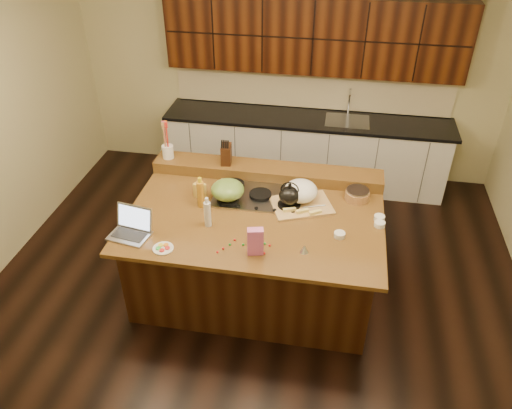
# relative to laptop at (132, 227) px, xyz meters

# --- Properties ---
(room) EXTENTS (5.52, 5.02, 2.72)m
(room) POSITION_rel_laptop_xyz_m (1.03, 0.47, 0.37)
(room) COLOR black
(room) RESTS_ON ground
(island) EXTENTS (2.40, 1.60, 0.92)m
(island) POSITION_rel_laptop_xyz_m (1.03, 0.47, -0.52)
(island) COLOR black
(island) RESTS_ON ground
(back_ledge) EXTENTS (2.40, 0.30, 0.12)m
(back_ledge) POSITION_rel_laptop_xyz_m (1.03, 1.17, -0.00)
(back_ledge) COLOR black
(back_ledge) RESTS_ON island
(cooktop) EXTENTS (0.92, 0.52, 0.05)m
(cooktop) POSITION_rel_laptop_xyz_m (1.03, 0.77, -0.05)
(cooktop) COLOR gray
(cooktop) RESTS_ON island
(back_counter) EXTENTS (3.70, 0.66, 2.40)m
(back_counter) POSITION_rel_laptop_xyz_m (1.33, 2.70, -0.00)
(back_counter) COLOR silver
(back_counter) RESTS_ON ground
(kettle) EXTENTS (0.25, 0.25, 0.18)m
(kettle) POSITION_rel_laptop_xyz_m (1.33, 0.64, 0.07)
(kettle) COLOR black
(kettle) RESTS_ON cooktop
(green_bowl) EXTENTS (0.40, 0.40, 0.18)m
(green_bowl) POSITION_rel_laptop_xyz_m (0.73, 0.64, 0.07)
(green_bowl) COLOR #5A7E32
(green_bowl) RESTS_ON cooktop
(laptop) EXTENTS (0.39, 0.33, 0.24)m
(laptop) POSITION_rel_laptop_xyz_m (0.00, 0.00, 0.00)
(laptop) COLOR #B7B7BC
(laptop) RESTS_ON island
(oil_bottle) EXTENTS (0.09, 0.09, 0.27)m
(oil_bottle) POSITION_rel_laptop_xyz_m (0.50, 0.52, 0.07)
(oil_bottle) COLOR #BC7F21
(oil_bottle) RESTS_ON island
(vinegar_bottle) EXTENTS (0.08, 0.08, 0.25)m
(vinegar_bottle) POSITION_rel_laptop_xyz_m (0.64, 0.23, 0.06)
(vinegar_bottle) COLOR silver
(vinegar_bottle) RESTS_ON island
(wooden_tray) EXTENTS (0.67, 0.58, 0.23)m
(wooden_tray) POSITION_rel_laptop_xyz_m (1.43, 0.74, 0.04)
(wooden_tray) COLOR tan
(wooden_tray) RESTS_ON island
(ramekin_a) EXTENTS (0.12, 0.12, 0.04)m
(ramekin_a) POSITION_rel_laptop_xyz_m (2.18, 0.49, -0.04)
(ramekin_a) COLOR white
(ramekin_a) RESTS_ON island
(ramekin_b) EXTENTS (0.11, 0.11, 0.04)m
(ramekin_b) POSITION_rel_laptop_xyz_m (1.83, 0.27, -0.04)
(ramekin_b) COLOR white
(ramekin_b) RESTS_ON island
(ramekin_c) EXTENTS (0.10, 0.10, 0.04)m
(ramekin_c) POSITION_rel_laptop_xyz_m (2.18, 0.59, -0.04)
(ramekin_c) COLOR white
(ramekin_c) RESTS_ON island
(strainer_bowl) EXTENTS (0.30, 0.30, 0.09)m
(strainer_bowl) POSITION_rel_laptop_xyz_m (1.97, 0.90, -0.02)
(strainer_bowl) COLOR #996B3F
(strainer_bowl) RESTS_ON island
(kitchen_timer) EXTENTS (0.09, 0.09, 0.07)m
(kitchen_timer) POSITION_rel_laptop_xyz_m (1.54, 0.01, -0.03)
(kitchen_timer) COLOR silver
(kitchen_timer) RESTS_ON island
(pink_bag) EXTENTS (0.15, 0.10, 0.25)m
(pink_bag) POSITION_rel_laptop_xyz_m (1.13, -0.08, 0.06)
(pink_bag) COLOR #D765AF
(pink_bag) RESTS_ON island
(candy_plate) EXTENTS (0.24, 0.24, 0.01)m
(candy_plate) POSITION_rel_laptop_xyz_m (0.34, -0.16, -0.06)
(candy_plate) COLOR white
(candy_plate) RESTS_ON island
(package_box) EXTENTS (0.13, 0.11, 0.15)m
(package_box) POSITION_rel_laptop_xyz_m (0.44, 0.67, 0.01)
(package_box) COLOR gold
(package_box) RESTS_ON island
(utensil_crock) EXTENTS (0.16, 0.16, 0.14)m
(utensil_crock) POSITION_rel_laptop_xyz_m (-0.04, 1.17, 0.13)
(utensil_crock) COLOR white
(utensil_crock) RESTS_ON back_ledge
(knife_block) EXTENTS (0.12, 0.18, 0.20)m
(knife_block) POSITION_rel_laptop_xyz_m (0.60, 1.17, 0.16)
(knife_block) COLOR black
(knife_block) RESTS_ON back_ledge
(gumdrop_0) EXTENTS (0.02, 0.02, 0.02)m
(gumdrop_0) POSITION_rel_laptop_xyz_m (0.81, -0.13, -0.06)
(gumdrop_0) COLOR red
(gumdrop_0) RESTS_ON island
(gumdrop_1) EXTENTS (0.02, 0.02, 0.02)m
(gumdrop_1) POSITION_rel_laptop_xyz_m (1.13, 0.08, -0.06)
(gumdrop_1) COLOR #198C26
(gumdrop_1) RESTS_ON island
(gumdrop_2) EXTENTS (0.02, 0.02, 0.02)m
(gumdrop_2) POSITION_rel_laptop_xyz_m (0.93, 0.05, -0.06)
(gumdrop_2) COLOR red
(gumdrop_2) RESTS_ON island
(gumdrop_3) EXTENTS (0.02, 0.02, 0.02)m
(gumdrop_3) POSITION_rel_laptop_xyz_m (1.07, -0.02, -0.06)
(gumdrop_3) COLOR #198C26
(gumdrop_3) RESTS_ON island
(gumdrop_4) EXTENTS (0.02, 0.02, 0.02)m
(gumdrop_4) POSITION_rel_laptop_xyz_m (1.21, -0.08, -0.06)
(gumdrop_4) COLOR red
(gumdrop_4) RESTS_ON island
(gumdrop_5) EXTENTS (0.02, 0.02, 0.02)m
(gumdrop_5) POSITION_rel_laptop_xyz_m (1.19, 0.05, -0.06)
(gumdrop_5) COLOR #198C26
(gumdrop_5) RESTS_ON island
(gumdrop_6) EXTENTS (0.02, 0.02, 0.02)m
(gumdrop_6) POSITION_rel_laptop_xyz_m (0.85, -0.08, -0.06)
(gumdrop_6) COLOR red
(gumdrop_6) RESTS_ON island
(gumdrop_7) EXTENTS (0.02, 0.02, 0.02)m
(gumdrop_7) POSITION_rel_laptop_xyz_m (0.90, -0.02, -0.06)
(gumdrop_7) COLOR #198C26
(gumdrop_7) RESTS_ON island
(gumdrop_8) EXTENTS (0.02, 0.02, 0.02)m
(gumdrop_8) POSITION_rel_laptop_xyz_m (1.24, 0.03, -0.06)
(gumdrop_8) COLOR red
(gumdrop_8) RESTS_ON island
(gumdrop_9) EXTENTS (0.02, 0.02, 0.02)m
(gumdrop_9) POSITION_rel_laptop_xyz_m (1.01, 0.00, -0.06)
(gumdrop_9) COLOR #198C26
(gumdrop_9) RESTS_ON island
(gumdrop_10) EXTENTS (0.02, 0.02, 0.02)m
(gumdrop_10) POSITION_rel_laptop_xyz_m (1.14, -0.02, -0.06)
(gumdrop_10) COLOR red
(gumdrop_10) RESTS_ON island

